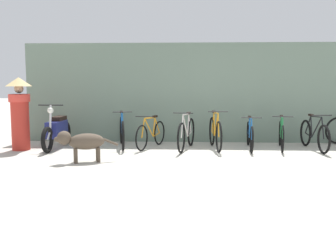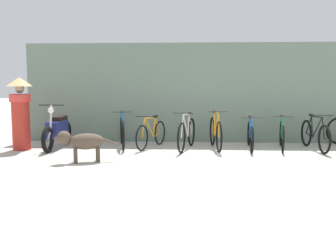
{
  "view_description": "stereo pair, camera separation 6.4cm",
  "coord_description": "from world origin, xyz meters",
  "views": [
    {
      "loc": [
        -0.69,
        -7.12,
        1.59
      ],
      "look_at": [
        -1.09,
        1.23,
        0.65
      ],
      "focal_mm": 42.0,
      "sensor_mm": 36.0,
      "label": 1
    },
    {
      "loc": [
        -0.63,
        -7.11,
        1.59
      ],
      "look_at": [
        -1.09,
        1.23,
        0.65
      ],
      "focal_mm": 42.0,
      "sensor_mm": 36.0,
      "label": 2
    }
  ],
  "objects": [
    {
      "name": "bicycle_0",
      "position": [
        -2.28,
        2.36,
        0.37
      ],
      "size": [
        0.51,
        1.75,
        0.9
      ],
      "rotation": [
        0.0,
        0.0,
        -1.37
      ],
      "color": "black",
      "rests_on": "ground"
    },
    {
      "name": "stray_dog",
      "position": [
        -2.76,
        0.46,
        0.42
      ],
      "size": [
        1.21,
        0.58,
        0.64
      ],
      "rotation": [
        0.0,
        0.0,
        3.47
      ],
      "color": "#4C3F33",
      "rests_on": "ground"
    },
    {
      "name": "bicycle_1",
      "position": [
        -1.55,
        2.27,
        0.33
      ],
      "size": [
        0.63,
        1.53,
        0.8
      ],
      "rotation": [
        0.0,
        0.0,
        -1.92
      ],
      "color": "black",
      "rests_on": "ground"
    },
    {
      "name": "bicycle_2",
      "position": [
        -0.7,
        2.09,
        0.37
      ],
      "size": [
        0.52,
        1.75,
        0.9
      ],
      "rotation": [
        0.0,
        0.0,
        -1.78
      ],
      "color": "black",
      "rests_on": "ground"
    },
    {
      "name": "ground_plane",
      "position": [
        0.0,
        0.0,
        0.0
      ],
      "size": [
        60.0,
        60.0,
        0.0
      ],
      "primitive_type": "plane",
      "color": "#B7B2A5"
    },
    {
      "name": "motorcycle",
      "position": [
        -3.79,
        2.05,
        0.43
      ],
      "size": [
        0.58,
        1.84,
        1.08
      ],
      "rotation": [
        0.0,
        0.0,
        -1.59
      ],
      "color": "black",
      "rests_on": "ground"
    },
    {
      "name": "shop_wall_back",
      "position": [
        0.0,
        3.33,
        1.3
      ],
      "size": [
        9.96,
        0.2,
        2.6
      ],
      "color": "slate",
      "rests_on": "ground"
    },
    {
      "name": "bicycle_4",
      "position": [
        0.81,
        2.2,
        0.33
      ],
      "size": [
        0.46,
        1.71,
        0.8
      ],
      "rotation": [
        0.0,
        0.0,
        -1.65
      ],
      "color": "black",
      "rests_on": "ground"
    },
    {
      "name": "bicycle_3",
      "position": [
        -0.01,
        2.18,
        0.38
      ],
      "size": [
        0.46,
        1.73,
        0.93
      ],
      "rotation": [
        0.0,
        0.0,
        -1.48
      ],
      "color": "black",
      "rests_on": "ground"
    },
    {
      "name": "person_in_robes",
      "position": [
        -4.58,
        1.83,
        0.94
      ],
      "size": [
        0.74,
        0.74,
        1.7
      ],
      "rotation": [
        0.0,
        0.0,
        2.83
      ],
      "color": "#B72D23",
      "rests_on": "ground"
    },
    {
      "name": "bicycle_5",
      "position": [
        1.55,
        2.23,
        0.34
      ],
      "size": [
        0.46,
        1.65,
        0.82
      ],
      "rotation": [
        0.0,
        0.0,
        -1.75
      ],
      "color": "black",
      "rests_on": "ground"
    },
    {
      "name": "bicycle_6",
      "position": [
        2.3,
        2.17,
        0.35
      ],
      "size": [
        0.46,
        1.75,
        0.86
      ],
      "rotation": [
        0.0,
        0.0,
        -1.5
      ],
      "color": "black",
      "rests_on": "ground"
    }
  ]
}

